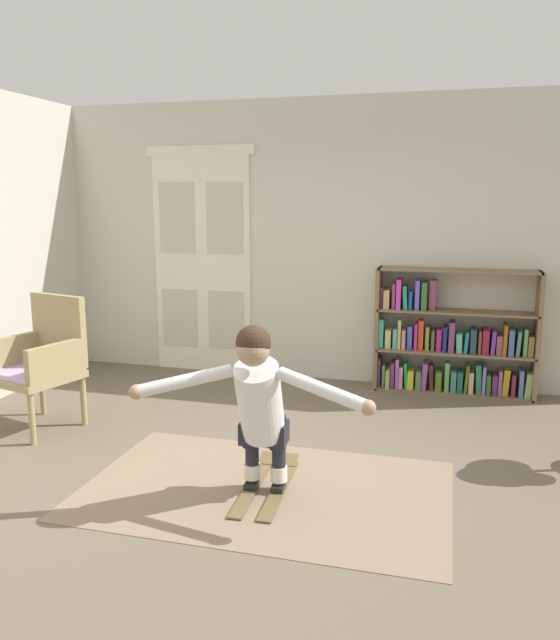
# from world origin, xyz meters

# --- Properties ---
(ground_plane) EXTENTS (7.20, 7.20, 0.00)m
(ground_plane) POSITION_xyz_m (0.00, 0.00, 0.00)
(ground_plane) COLOR #685B4B
(back_wall) EXTENTS (6.00, 0.10, 2.90)m
(back_wall) POSITION_xyz_m (0.00, 2.60, 1.45)
(back_wall) COLOR beige
(back_wall) RESTS_ON ground
(double_door) EXTENTS (1.22, 0.05, 2.45)m
(double_door) POSITION_xyz_m (-1.44, 2.54, 1.23)
(double_door) COLOR silver
(double_door) RESTS_ON ground
(rug) EXTENTS (2.39, 1.52, 0.01)m
(rug) POSITION_xyz_m (0.07, -0.15, 0.00)
(rug) COLOR #87715C
(rug) RESTS_ON ground
(bookshelf) EXTENTS (1.54, 0.30, 1.23)m
(bookshelf) POSITION_xyz_m (1.22, 2.39, 0.50)
(bookshelf) COLOR brown
(bookshelf) RESTS_ON ground
(wicker_chair) EXTENTS (0.74, 0.74, 1.10)m
(wicker_chair) POSITION_xyz_m (-2.06, 0.51, 0.58)
(wicker_chair) COLOR #9A8A5C
(wicker_chair) RESTS_ON ground
(skis_pair) EXTENTS (0.32, 0.92, 0.07)m
(skis_pair) POSITION_xyz_m (0.07, -0.12, 0.02)
(skis_pair) COLOR brown
(skis_pair) RESTS_ON rug
(person_skier) EXTENTS (1.46, 0.62, 1.09)m
(person_skier) POSITION_xyz_m (0.08, -0.32, 0.68)
(person_skier) COLOR white
(person_skier) RESTS_ON skis_pair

